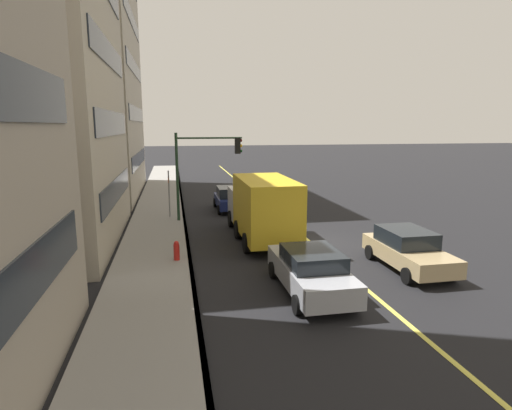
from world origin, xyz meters
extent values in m
plane|color=black|center=(0.00, 0.00, 0.00)|extent=(200.00, 200.00, 0.00)
cube|color=gray|center=(0.00, 7.28, 0.07)|extent=(80.00, 3.13, 0.15)
cube|color=slate|center=(0.00, 5.80, 0.07)|extent=(80.00, 0.16, 0.15)
cube|color=#D8CC4C|center=(0.00, 0.00, 0.01)|extent=(80.00, 0.16, 0.01)
cube|color=#262D38|center=(2.60, 9.02, 2.49)|extent=(9.92, 0.06, 1.10)
cube|color=#262D38|center=(2.60, 9.02, 5.60)|extent=(9.92, 0.06, 1.10)
cube|color=#262D38|center=(2.60, 9.02, 8.71)|extent=(9.92, 0.06, 1.10)
cube|color=#B2A893|center=(17.27, 13.86, 11.72)|extent=(15.38, 9.62, 23.45)
cube|color=#262D38|center=(17.27, 9.02, 2.84)|extent=(12.92, 0.06, 1.10)
cube|color=#262D38|center=(17.27, 9.02, 6.39)|extent=(12.92, 0.06, 1.10)
cube|color=#262D38|center=(17.27, 9.02, 9.95)|extent=(12.92, 0.06, 1.10)
cube|color=#262D38|center=(17.27, 9.02, 13.50)|extent=(12.92, 0.06, 1.10)
cube|color=#A8AAB2|center=(-5.67, 1.98, 0.66)|extent=(4.72, 1.83, 0.71)
cube|color=black|center=(-5.85, 1.98, 1.26)|extent=(2.19, 1.68, 0.50)
cylinder|color=black|center=(-4.11, 2.87, 0.30)|extent=(0.60, 0.22, 0.60)
cylinder|color=black|center=(-4.11, 1.08, 0.30)|extent=(0.60, 0.22, 0.60)
cylinder|color=black|center=(-7.22, 2.87, 0.30)|extent=(0.60, 0.22, 0.60)
cylinder|color=black|center=(-7.22, 1.08, 0.30)|extent=(0.60, 0.22, 0.60)
cube|color=navy|center=(8.74, 2.63, 0.60)|extent=(3.95, 1.93, 0.60)
cube|color=black|center=(8.73, 2.63, 1.22)|extent=(2.14, 1.77, 0.63)
cylinder|color=black|center=(10.05, 3.58, 0.30)|extent=(0.60, 0.22, 0.60)
cylinder|color=black|center=(10.05, 1.69, 0.30)|extent=(0.60, 0.22, 0.60)
cylinder|color=black|center=(7.44, 3.58, 0.30)|extent=(0.60, 0.22, 0.60)
cylinder|color=black|center=(7.44, 1.69, 0.30)|extent=(0.60, 0.22, 0.60)
cube|color=tan|center=(-4.19, -2.49, 0.62)|extent=(4.38, 1.79, 0.63)
cube|color=black|center=(-3.94, -2.49, 1.23)|extent=(2.19, 1.64, 0.60)
cylinder|color=black|center=(-5.64, -3.37, 0.30)|extent=(0.60, 0.22, 0.60)
cylinder|color=black|center=(-5.64, -1.62, 0.30)|extent=(0.60, 0.22, 0.60)
cylinder|color=black|center=(-2.75, -3.37, 0.30)|extent=(0.60, 0.22, 0.60)
cylinder|color=black|center=(-2.75, -1.62, 0.30)|extent=(0.60, 0.22, 0.60)
cube|color=silver|center=(4.08, 2.17, 1.30)|extent=(2.04, 2.34, 1.69)
cube|color=gold|center=(0.36, 2.17, 1.77)|extent=(5.11, 2.34, 2.64)
cylinder|color=black|center=(4.08, 3.29, 0.45)|extent=(0.90, 0.28, 0.90)
cylinder|color=black|center=(4.08, 1.05, 0.45)|extent=(0.90, 0.28, 0.90)
cylinder|color=black|center=(-0.92, 3.29, 0.45)|extent=(0.90, 0.28, 0.90)
cylinder|color=black|center=(-0.92, 1.05, 0.45)|extent=(0.90, 0.28, 0.90)
cylinder|color=black|center=(1.63, 3.29, 0.45)|extent=(0.90, 0.28, 0.90)
cylinder|color=black|center=(1.63, 1.05, 0.45)|extent=(0.90, 0.28, 0.90)
cylinder|color=#1E3823|center=(5.66, 6.12, 2.56)|extent=(0.16, 0.16, 5.11)
cylinder|color=#1E3823|center=(5.66, 4.26, 4.81)|extent=(0.10, 3.71, 0.10)
cube|color=black|center=(5.66, 2.66, 4.36)|extent=(0.28, 0.30, 0.90)
sphere|color=#360605|center=(5.66, 2.48, 4.66)|extent=(0.18, 0.18, 0.18)
sphere|color=gold|center=(5.66, 2.48, 4.36)|extent=(0.18, 0.18, 0.18)
sphere|color=black|center=(5.66, 2.48, 4.06)|extent=(0.18, 0.18, 0.18)
cylinder|color=slate|center=(6.59, 6.62, 1.46)|extent=(0.08, 0.08, 2.92)
cube|color=white|center=(6.59, 6.64, 2.72)|extent=(0.60, 0.02, 0.20)
cube|color=#DB5919|center=(6.59, 6.64, 2.37)|extent=(0.44, 0.02, 0.28)
cylinder|color=red|center=(-1.76, 6.32, 0.40)|extent=(0.24, 0.24, 0.80)
sphere|color=red|center=(-1.76, 6.32, 0.84)|extent=(0.20, 0.20, 0.20)
camera|label=1|loc=(-18.46, 6.34, 5.50)|focal=29.65mm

